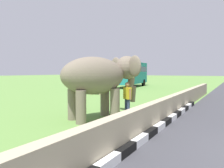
{
  "coord_description": "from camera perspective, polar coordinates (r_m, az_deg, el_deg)",
  "views": [
    {
      "loc": [
        -6.47,
        1.43,
        2.17
      ],
      "look_at": [
        1.82,
        6.41,
        1.6
      ],
      "focal_mm": 33.59,
      "sensor_mm": 36.0,
      "label": 1
    }
  ],
  "objects": [
    {
      "name": "cow_near",
      "position": [
        19.73,
        -4.45,
        -0.41
      ],
      "size": [
        0.88,
        1.93,
        1.23
      ],
      "color": "tan",
      "rests_on": "ground_plane"
    },
    {
      "name": "bus_teal",
      "position": [
        29.92,
        4.99,
        3.2
      ],
      "size": [
        8.71,
        3.37,
        3.5
      ],
      "color": "teal",
      "rests_on": "ground_plane"
    },
    {
      "name": "elephant",
      "position": [
        9.68,
        -3.07,
        2.0
      ],
      "size": [
        4.0,
        3.32,
        2.96
      ],
      "color": "#776A59",
      "rests_on": "ground_plane"
    },
    {
      "name": "person_handler",
      "position": [
        10.41,
        4.2,
        -3.5
      ],
      "size": [
        0.41,
        0.59,
        1.66
      ],
      "color": "navy",
      "rests_on": "ground_plane"
    },
    {
      "name": "hill_east",
      "position": [
        71.38,
        0.44,
        1.64
      ],
      "size": [
        26.76,
        21.41,
        10.42
      ],
      "color": "gray",
      "rests_on": "ground_plane"
    },
    {
      "name": "barrier_parapet",
      "position": [
        9.06,
        12.95,
        -7.34
      ],
      "size": [
        28.0,
        0.36,
        1.0
      ],
      "primitive_type": "cube",
      "color": "tan",
      "rests_on": "ground_plane"
    },
    {
      "name": "striped_curb",
      "position": [
        6.9,
        9.12,
        -13.96
      ],
      "size": [
        16.2,
        0.2,
        0.24
      ],
      "color": "white",
      "rests_on": "ground_plane"
    }
  ]
}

